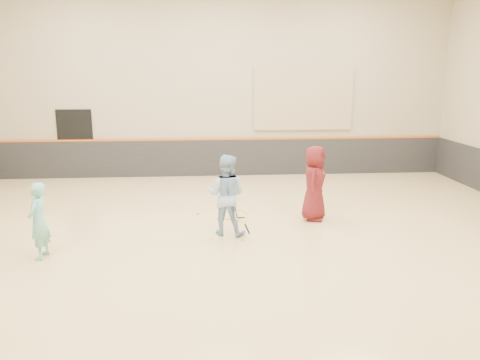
{
  "coord_description": "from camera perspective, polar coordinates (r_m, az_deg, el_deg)",
  "views": [
    {
      "loc": [
        -0.39,
        -9.12,
        3.4
      ],
      "look_at": [
        0.33,
        0.4,
        1.15
      ],
      "focal_mm": 35.0,
      "sensor_mm": 36.0,
      "label": 1
    }
  ],
  "objects": [
    {
      "name": "room",
      "position": [
        9.49,
        -1.79,
        -2.57
      ],
      "size": [
        15.04,
        12.04,
        6.22
      ],
      "color": "#DAB370",
      "rests_on": "ground"
    },
    {
      "name": "wainscot_back",
      "position": [
        15.35,
        -2.79,
        2.73
      ],
      "size": [
        14.9,
        0.04,
        1.2
      ],
      "primitive_type": "cube",
      "color": "#232326",
      "rests_on": "floor"
    },
    {
      "name": "accent_stripe",
      "position": [
        15.24,
        -2.81,
        5.01
      ],
      "size": [
        14.9,
        0.03,
        0.06
      ],
      "primitive_type": "cube",
      "color": "#D85914",
      "rests_on": "wall_back"
    },
    {
      "name": "acoustic_panel",
      "position": [
        15.43,
        7.74,
        9.79
      ],
      "size": [
        3.2,
        0.08,
        2.0
      ],
      "primitive_type": "cube",
      "color": "tan",
      "rests_on": "wall_back"
    },
    {
      "name": "doorway",
      "position": [
        15.81,
        -19.38,
        4.14
      ],
      "size": [
        1.1,
        0.05,
        2.2
      ],
      "primitive_type": "cube",
      "color": "black",
      "rests_on": "floor"
    },
    {
      "name": "girl",
      "position": [
        9.32,
        -23.35,
        -4.6
      ],
      "size": [
        0.39,
        0.55,
        1.43
      ],
      "primitive_type": "imported",
      "rotation": [
        0.0,
        0.0,
        -1.67
      ],
      "color": "#70C2B9",
      "rests_on": "floor"
    },
    {
      "name": "instructor",
      "position": [
        9.78,
        -1.69,
        -1.84
      ],
      "size": [
        0.99,
        0.87,
        1.71
      ],
      "primitive_type": "imported",
      "rotation": [
        0.0,
        0.0,
        2.83
      ],
      "color": "#90B6DF",
      "rests_on": "floor"
    },
    {
      "name": "young_man",
      "position": [
        10.87,
        9.05,
        -0.38
      ],
      "size": [
        0.82,
        0.99,
        1.73
      ],
      "primitive_type": "imported",
      "rotation": [
        0.0,
        0.0,
        1.2
      ],
      "color": "maroon",
      "rests_on": "floor"
    },
    {
      "name": "held_racket",
      "position": [
        9.56,
        0.18,
        -4.45
      ],
      "size": [
        0.52,
        0.52,
        0.5
      ],
      "primitive_type": null,
      "color": "#C8D62F",
      "rests_on": "instructor"
    },
    {
      "name": "spare_racket",
      "position": [
        11.02,
        -1.09,
        -4.39
      ],
      "size": [
        0.6,
        0.6,
        0.12
      ],
      "primitive_type": null,
      "color": "gold",
      "rests_on": "floor"
    },
    {
      "name": "ball_under_racket",
      "position": [
        9.63,
        0.32,
        -7.19
      ],
      "size": [
        0.07,
        0.07,
        0.07
      ],
      "primitive_type": "sphere",
      "color": "#D7EE37",
      "rests_on": "floor"
    },
    {
      "name": "ball_in_hand",
      "position": [
        10.7,
        10.06,
        0.74
      ],
      "size": [
        0.07,
        0.07,
        0.07
      ],
      "primitive_type": "sphere",
      "color": "#CCD732",
      "rests_on": "young_man"
    },
    {
      "name": "ball_beside_spare",
      "position": [
        11.34,
        -5.16,
        -4.06
      ],
      "size": [
        0.07,
        0.07,
        0.07
      ],
      "primitive_type": "sphere",
      "color": "#C4DC33",
      "rests_on": "floor"
    }
  ]
}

